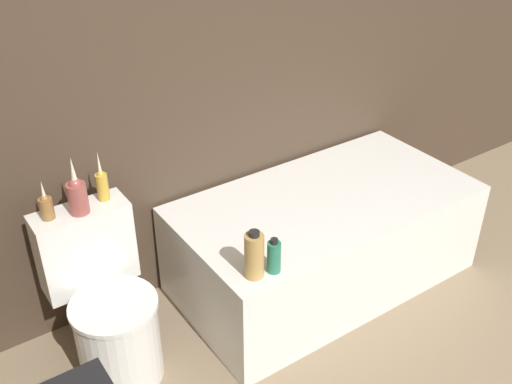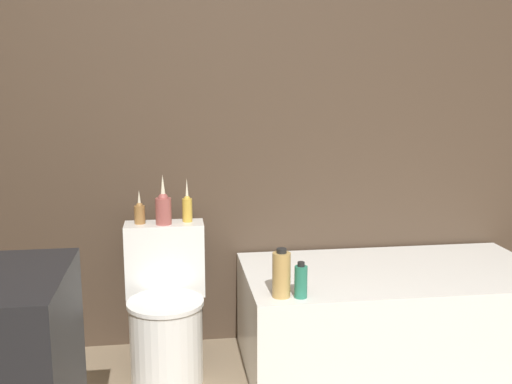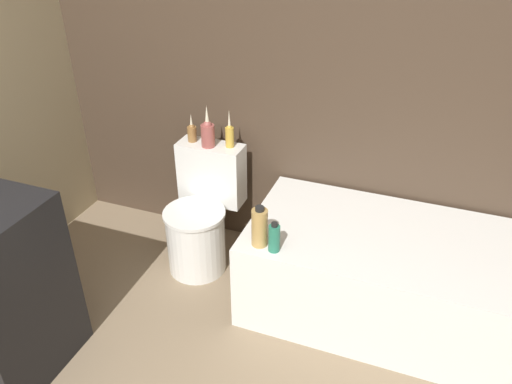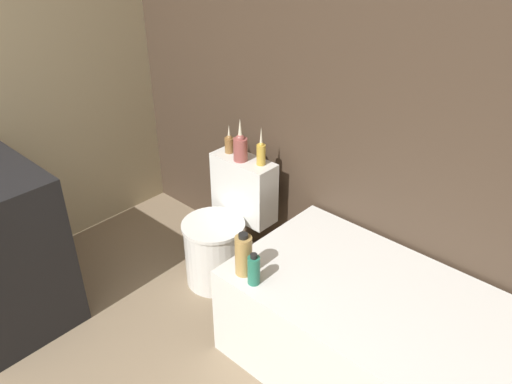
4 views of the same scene
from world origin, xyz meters
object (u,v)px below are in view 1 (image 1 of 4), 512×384
at_px(vase_gold, 46,206).
at_px(vase_bronze, 102,184).
at_px(vase_silver, 77,194).
at_px(bathtub, 324,238).
at_px(shampoo_bottle_tall, 254,255).
at_px(shampoo_bottle_short, 274,257).
at_px(toilet, 108,309).

bearing_deg(vase_gold, vase_bronze, 2.23).
distance_m(vase_gold, vase_silver, 0.13).
distance_m(bathtub, vase_bronze, 1.18).
height_order(shampoo_bottle_tall, shampoo_bottle_short, shampoo_bottle_tall).
xyz_separation_m(vase_gold, shampoo_bottle_short, (0.71, -0.56, -0.20)).
height_order(bathtub, shampoo_bottle_short, shampoo_bottle_short).
relative_size(bathtub, shampoo_bottle_short, 9.31).
height_order(bathtub, shampoo_bottle_tall, shampoo_bottle_tall).
bearing_deg(vase_gold, shampoo_bottle_tall, -40.70).
relative_size(bathtub, vase_gold, 8.69).
relative_size(bathtub, shampoo_bottle_tall, 6.87).
bearing_deg(vase_gold, bathtub, -11.04).
bearing_deg(shampoo_bottle_short, shampoo_bottle_tall, 165.75).
height_order(vase_gold, vase_bronze, vase_bronze).
relative_size(vase_silver, vase_bronze, 1.12).
bearing_deg(vase_silver, shampoo_bottle_short, -41.90).
bearing_deg(toilet, shampoo_bottle_short, -32.86).
height_order(vase_silver, shampoo_bottle_short, vase_silver).
distance_m(toilet, shampoo_bottle_short, 0.75).
distance_m(vase_gold, vase_bronze, 0.24).
xyz_separation_m(bathtub, toilet, (-1.14, 0.07, 0.06)).
xyz_separation_m(bathtub, shampoo_bottle_short, (-0.55, -0.31, 0.32)).
bearing_deg(vase_bronze, bathtub, -14.04).
bearing_deg(shampoo_bottle_tall, vase_gold, 139.30).
bearing_deg(toilet, vase_gold, 123.69).
xyz_separation_m(vase_gold, shampoo_bottle_tall, (0.63, -0.54, -0.18)).
bearing_deg(vase_silver, shampoo_bottle_tall, -45.04).
relative_size(shampoo_bottle_tall, shampoo_bottle_short, 1.36).
height_order(vase_bronze, shampoo_bottle_short, vase_bronze).
height_order(vase_gold, shampoo_bottle_tall, vase_gold).
height_order(bathtub, toilet, toilet).
xyz_separation_m(toilet, vase_silver, (0.00, 0.15, 0.50)).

